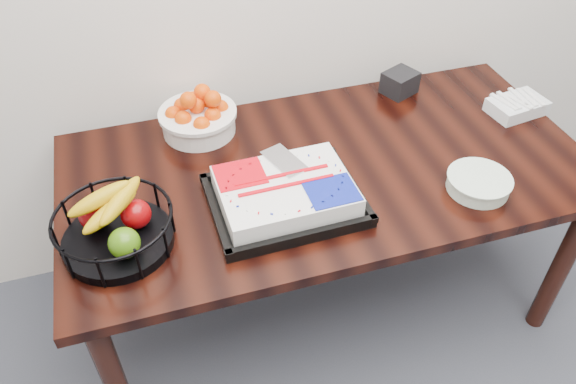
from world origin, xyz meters
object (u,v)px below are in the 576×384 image
object	(u,v)px
tangerine_bowl	(198,114)
napkin_box	(400,83)
fruit_basket	(114,226)
plate_stack	(479,183)
table	(327,183)
cake_tray	(285,194)

from	to	relation	value
tangerine_bowl	napkin_box	distance (m)	0.82
tangerine_bowl	fruit_basket	bearing A→B (deg)	-123.98
fruit_basket	plate_stack	distance (m)	1.14
fruit_basket	napkin_box	distance (m)	1.26
table	napkin_box	bearing A→B (deg)	39.05
tangerine_bowl	plate_stack	distance (m)	1.00
table	fruit_basket	xyz separation A→B (m)	(-0.71, -0.17, 0.16)
cake_tray	napkin_box	bearing A→B (deg)	38.32
table	plate_stack	size ratio (longest dim) A/B	8.63
tangerine_bowl	plate_stack	world-z (taller)	tangerine_bowl
tangerine_bowl	napkin_box	size ratio (longest dim) A/B	2.28
plate_stack	napkin_box	xyz separation A→B (m)	(0.01, 0.61, 0.02)
fruit_basket	napkin_box	bearing A→B (deg)	24.23
cake_tray	fruit_basket	distance (m)	0.52
plate_stack	table	bearing A→B (deg)	148.12
table	plate_stack	world-z (taller)	plate_stack
table	plate_stack	xyz separation A→B (m)	(0.42, -0.26, 0.11)
cake_tray	tangerine_bowl	size ratio (longest dim) A/B	1.67
cake_tray	plate_stack	bearing A→B (deg)	-10.47
table	napkin_box	world-z (taller)	napkin_box
fruit_basket	napkin_box	world-z (taller)	fruit_basket
cake_tray	fruit_basket	xyz separation A→B (m)	(-0.52, -0.02, 0.03)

